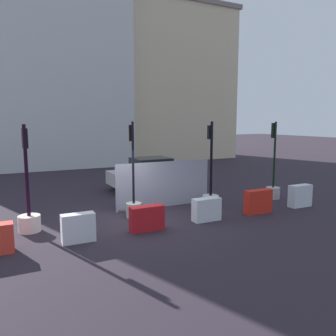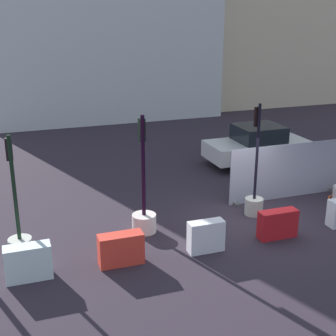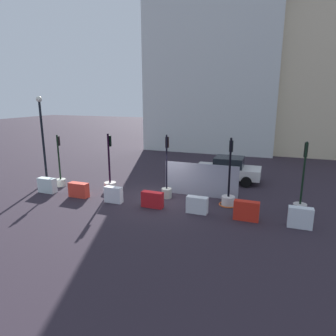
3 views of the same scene
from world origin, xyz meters
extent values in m
plane|color=#2C232D|center=(0.00, 0.00, 0.00)|extent=(120.00, 120.00, 0.00)
cylinder|color=silver|center=(-3.47, 0.34, 0.27)|extent=(0.70, 0.70, 0.53)
cylinder|color=black|center=(-3.47, 0.34, 2.00)|extent=(0.11, 0.11, 2.93)
cube|color=black|center=(-3.46, 0.48, 3.01)|extent=(0.18, 0.18, 0.64)
sphere|color=red|center=(-3.44, 0.57, 3.22)|extent=(0.11, 0.11, 0.11)
sphere|color=orange|center=(-3.44, 0.57, 3.01)|extent=(0.11, 0.11, 0.11)
sphere|color=green|center=(-3.44, 0.57, 2.80)|extent=(0.11, 0.11, 0.11)
cylinder|color=#B9B9AB|center=(0.14, 0.37, 0.27)|extent=(0.57, 0.57, 0.54)
cylinder|color=black|center=(0.14, 0.37, 2.04)|extent=(0.09, 0.09, 3.00)
cube|color=black|center=(0.12, 0.47, 3.12)|extent=(0.18, 0.14, 0.59)
sphere|color=red|center=(0.11, 0.55, 3.32)|extent=(0.10, 0.10, 0.10)
sphere|color=orange|center=(0.11, 0.55, 3.12)|extent=(0.10, 0.10, 0.10)
sphere|color=green|center=(0.11, 0.55, 2.93)|extent=(0.10, 0.10, 0.10)
cylinder|color=silver|center=(3.56, 0.39, 0.24)|extent=(0.68, 0.68, 0.48)
cylinder|color=black|center=(3.56, 0.39, 2.01)|extent=(0.11, 0.11, 3.06)
cube|color=black|center=(3.56, 0.52, 3.10)|extent=(0.18, 0.15, 0.56)
sphere|color=red|center=(3.55, 0.61, 3.28)|extent=(0.11, 0.11, 0.11)
sphere|color=orange|center=(3.55, 0.61, 3.10)|extent=(0.11, 0.11, 0.11)
sphere|color=green|center=(3.55, 0.61, 2.91)|extent=(0.11, 0.11, 0.11)
torus|color=orange|center=(3.56, 0.39, 0.03)|extent=(0.94, 0.94, 0.06)
cylinder|color=#BCB0AF|center=(6.98, 0.37, 0.26)|extent=(0.63, 0.63, 0.52)
cylinder|color=black|center=(6.98, 0.37, 2.02)|extent=(0.09, 0.09, 3.00)
cube|color=black|center=(6.99, 0.50, 3.13)|extent=(0.16, 0.16, 0.68)
sphere|color=red|center=(6.99, 0.59, 3.35)|extent=(0.10, 0.10, 0.10)
sphere|color=orange|center=(6.99, 0.59, 3.13)|extent=(0.10, 0.10, 0.10)
sphere|color=green|center=(6.99, 0.59, 2.90)|extent=(0.10, 0.10, 0.10)
cube|color=silver|center=(-2.26, -1.33, 0.43)|extent=(0.97, 0.37, 0.86)
cube|color=red|center=(-0.03, -1.27, 0.41)|extent=(1.13, 0.38, 0.82)
cube|color=silver|center=(2.31, -1.21, 0.41)|extent=(1.03, 0.41, 0.82)
cube|color=red|center=(4.64, -1.27, 0.46)|extent=(1.14, 0.37, 0.92)
cube|color=silver|center=(6.91, -1.27, 0.46)|extent=(1.01, 0.39, 0.92)
cube|color=silver|center=(2.78, 4.92, 0.66)|extent=(4.24, 1.93, 0.67)
cube|color=black|center=(2.83, 4.92, 1.32)|extent=(1.87, 1.67, 0.65)
cylinder|color=black|center=(4.07, 5.93, 0.33)|extent=(0.67, 0.29, 0.66)
cylinder|color=black|center=(4.10, 3.94, 0.33)|extent=(0.67, 0.29, 0.66)
cylinder|color=black|center=(1.46, 5.90, 0.33)|extent=(0.67, 0.29, 0.66)
cylinder|color=black|center=(1.48, 3.91, 0.33)|extent=(0.67, 0.29, 0.66)
cube|color=silver|center=(-1.09, 18.74, 7.60)|extent=(13.05, 9.64, 15.19)
cube|color=beige|center=(10.44, 18.74, 6.82)|extent=(11.51, 7.48, 13.64)
cube|color=gray|center=(10.44, 18.74, 13.84)|extent=(11.97, 7.78, 0.40)
cube|color=#9798A9|center=(1.84, 1.28, 0.95)|extent=(4.21, 0.04, 1.90)
cube|color=#4C4C4C|center=(-0.06, 1.28, 0.05)|extent=(0.16, 0.50, 0.10)
cube|color=#4C4C4C|center=(3.74, 1.28, 0.05)|extent=(0.16, 0.50, 0.10)
camera|label=1|loc=(-4.18, -11.11, 3.57)|focal=36.08mm
camera|label=2|loc=(-6.96, -11.70, 6.15)|focal=50.61mm
camera|label=3|loc=(5.71, -14.39, 5.53)|focal=31.68mm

